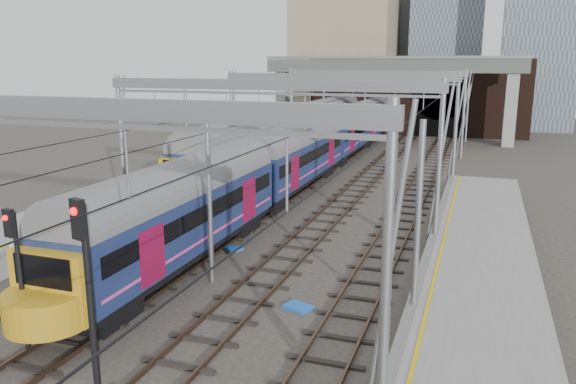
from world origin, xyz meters
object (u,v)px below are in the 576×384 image
at_px(train_main, 326,140).
at_px(signal_near_centre, 87,280).
at_px(relay_cabinet, 22,259).
at_px(train_second, 309,127).
at_px(signal_near_left, 17,263).

xyz_separation_m(train_main, signal_near_centre, (2.94, -33.11, 0.98)).
distance_m(signal_near_centre, relay_cabinet, 11.30).
relative_size(train_main, signal_near_centre, 11.39).
bearing_deg(train_second, signal_near_left, -85.37).
xyz_separation_m(signal_near_left, signal_near_centre, (3.71, -1.50, 0.52)).
bearing_deg(train_second, relay_cabinet, -92.97).
distance_m(signal_near_left, signal_near_centre, 4.04).
xyz_separation_m(train_second, relay_cabinet, (-1.80, -34.74, -1.84)).
xyz_separation_m(train_main, train_second, (-4.00, 8.25, 0.08)).
bearing_deg(signal_near_left, train_second, 103.94).
distance_m(train_main, signal_near_left, 31.63).
height_order(train_main, signal_near_left, train_main).
bearing_deg(relay_cabinet, signal_near_left, -62.87).
relative_size(train_second, relay_cabinet, 36.21).
bearing_deg(signal_near_centre, signal_near_left, 175.99).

